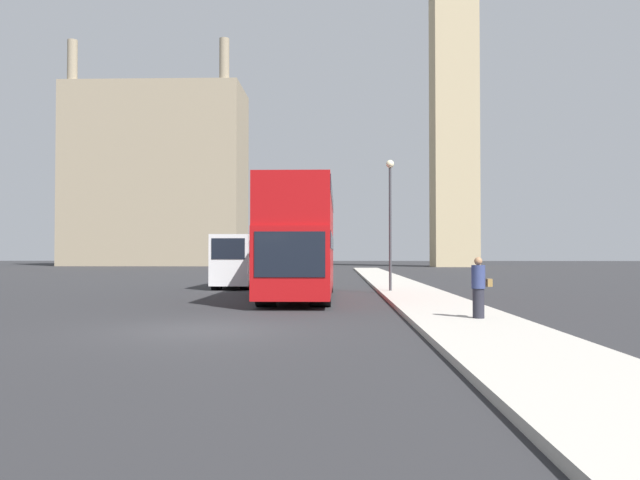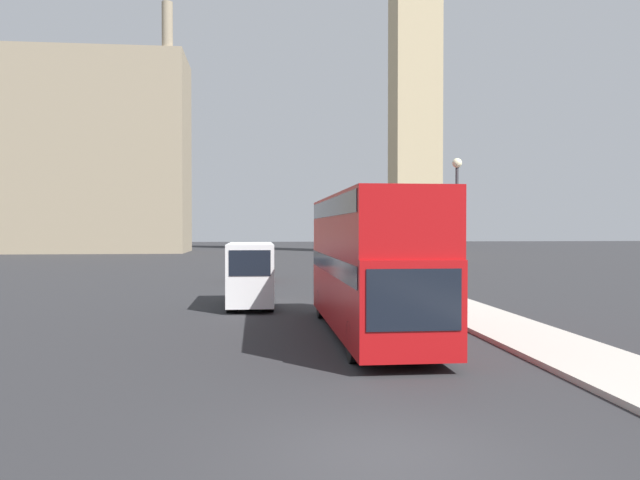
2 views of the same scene
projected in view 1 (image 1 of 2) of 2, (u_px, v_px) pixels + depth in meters
The scene contains 9 objects.
ground_plane at pixel (203, 330), 14.64m from camera, with size 300.00×300.00×0.00m, color #28282B.
sidewalk_strip at pixel (479, 327), 14.45m from camera, with size 2.86×120.00×0.15m.
clock_tower at pixel (453, 41), 88.97m from camera, with size 6.59×6.76×62.77m.
building_block_distant at pixel (157, 177), 97.53m from camera, with size 26.87×12.23×33.80m.
red_double_decker_bus at pixel (301, 237), 25.01m from camera, with size 2.56×11.26×4.43m.
white_van at pixel (237, 260), 32.75m from camera, with size 1.95×5.38×2.76m.
pedestrian at pixel (479, 288), 15.85m from camera, with size 0.50×0.34×1.55m.
street_lamp at pixel (390, 205), 27.92m from camera, with size 0.36×0.36×5.86m.
parked_sedan at pixel (267, 269), 46.26m from camera, with size 1.87×4.36×1.49m.
Camera 1 is at (3.17, -14.60, 1.78)m, focal length 35.00 mm.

